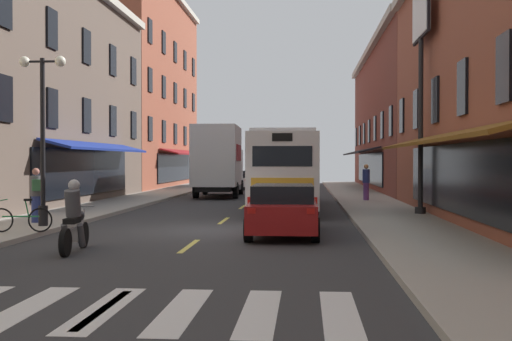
{
  "coord_description": "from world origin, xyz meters",
  "views": [
    {
      "loc": [
        2.82,
        -18.58,
        2.08
      ],
      "look_at": [
        0.95,
        5.17,
        1.71
      ],
      "focal_mm": 44.02,
      "sensor_mm": 36.0,
      "label": 1
    }
  ],
  "objects_px": {
    "street_lamp_twin": "(43,132)",
    "pedestrian_near": "(36,194)",
    "pedestrian_mid": "(366,182)",
    "billboard_sign": "(421,40)",
    "transit_bus": "(286,169)",
    "sedan_near": "(283,209)",
    "sedan_mid": "(239,180)",
    "bicycle_near": "(21,219)",
    "motorcycle_rider": "(74,221)",
    "box_truck": "(219,161)"
  },
  "relations": [
    {
      "from": "motorcycle_rider",
      "to": "pedestrian_near",
      "type": "xyz_separation_m",
      "value": [
        -3.22,
        5.24,
        0.34
      ]
    },
    {
      "from": "transit_bus",
      "to": "box_truck",
      "type": "relative_size",
      "value": 1.68
    },
    {
      "from": "transit_bus",
      "to": "pedestrian_mid",
      "type": "relative_size",
      "value": 6.72
    },
    {
      "from": "street_lamp_twin",
      "to": "pedestrian_mid",
      "type": "bearing_deg",
      "value": 50.48
    },
    {
      "from": "street_lamp_twin",
      "to": "pedestrian_near",
      "type": "bearing_deg",
      "value": 123.95
    },
    {
      "from": "sedan_mid",
      "to": "bicycle_near",
      "type": "relative_size",
      "value": 2.76
    },
    {
      "from": "transit_bus",
      "to": "pedestrian_mid",
      "type": "distance_m",
      "value": 5.49
    },
    {
      "from": "transit_bus",
      "to": "bicycle_near",
      "type": "height_order",
      "value": "transit_bus"
    },
    {
      "from": "sedan_mid",
      "to": "street_lamp_twin",
      "type": "height_order",
      "value": "street_lamp_twin"
    },
    {
      "from": "box_truck",
      "to": "pedestrian_near",
      "type": "distance_m",
      "value": 17.11
    },
    {
      "from": "box_truck",
      "to": "street_lamp_twin",
      "type": "xyz_separation_m",
      "value": [
        -2.84,
        -17.66,
        0.88
      ]
    },
    {
      "from": "billboard_sign",
      "to": "motorcycle_rider",
      "type": "height_order",
      "value": "billboard_sign"
    },
    {
      "from": "sedan_mid",
      "to": "bicycle_near",
      "type": "height_order",
      "value": "sedan_mid"
    },
    {
      "from": "billboard_sign",
      "to": "pedestrian_mid",
      "type": "height_order",
      "value": "billboard_sign"
    },
    {
      "from": "billboard_sign",
      "to": "sedan_near",
      "type": "height_order",
      "value": "billboard_sign"
    },
    {
      "from": "billboard_sign",
      "to": "bicycle_near",
      "type": "height_order",
      "value": "billboard_sign"
    },
    {
      "from": "box_truck",
      "to": "bicycle_near",
      "type": "xyz_separation_m",
      "value": [
        -2.73,
        -19.36,
        -1.57
      ]
    },
    {
      "from": "billboard_sign",
      "to": "street_lamp_twin",
      "type": "relative_size",
      "value": 1.63
    },
    {
      "from": "sedan_near",
      "to": "motorcycle_rider",
      "type": "distance_m",
      "value": 5.91
    },
    {
      "from": "bicycle_near",
      "to": "street_lamp_twin",
      "type": "xyz_separation_m",
      "value": [
        -0.11,
        1.7,
        2.45
      ]
    },
    {
      "from": "transit_bus",
      "to": "sedan_near",
      "type": "relative_size",
      "value": 2.58
    },
    {
      "from": "transit_bus",
      "to": "pedestrian_mid",
      "type": "bearing_deg",
      "value": 45.02
    },
    {
      "from": "pedestrian_near",
      "to": "bicycle_near",
      "type": "bearing_deg",
      "value": -100.89
    },
    {
      "from": "sedan_mid",
      "to": "street_lamp_twin",
      "type": "xyz_separation_m",
      "value": [
        -2.93,
        -28.04,
        2.26
      ]
    },
    {
      "from": "transit_bus",
      "to": "box_truck",
      "type": "bearing_deg",
      "value": 116.11
    },
    {
      "from": "motorcycle_rider",
      "to": "pedestrian_mid",
      "type": "distance_m",
      "value": 19.27
    },
    {
      "from": "bicycle_near",
      "to": "pedestrian_mid",
      "type": "bearing_deg",
      "value": 54.13
    },
    {
      "from": "street_lamp_twin",
      "to": "sedan_mid",
      "type": "bearing_deg",
      "value": 84.04
    },
    {
      "from": "motorcycle_rider",
      "to": "pedestrian_near",
      "type": "height_order",
      "value": "pedestrian_near"
    },
    {
      "from": "sedan_near",
      "to": "sedan_mid",
      "type": "relative_size",
      "value": 0.98
    },
    {
      "from": "box_truck",
      "to": "pedestrian_near",
      "type": "bearing_deg",
      "value": -101.74
    },
    {
      "from": "box_truck",
      "to": "sedan_mid",
      "type": "height_order",
      "value": "box_truck"
    },
    {
      "from": "transit_bus",
      "to": "box_truck",
      "type": "height_order",
      "value": "box_truck"
    },
    {
      "from": "bicycle_near",
      "to": "box_truck",
      "type": "bearing_deg",
      "value": 81.96
    },
    {
      "from": "billboard_sign",
      "to": "sedan_near",
      "type": "bearing_deg",
      "value": -129.32
    },
    {
      "from": "box_truck",
      "to": "billboard_sign",
      "type": "bearing_deg",
      "value": -53.33
    },
    {
      "from": "pedestrian_near",
      "to": "sedan_mid",
      "type": "bearing_deg",
      "value": 55.96
    },
    {
      "from": "transit_bus",
      "to": "box_truck",
      "type": "distance_m",
      "value": 9.37
    },
    {
      "from": "pedestrian_mid",
      "to": "pedestrian_near",
      "type": "bearing_deg",
      "value": -59.7
    },
    {
      "from": "bicycle_near",
      "to": "pedestrian_mid",
      "type": "relative_size",
      "value": 0.96
    },
    {
      "from": "box_truck",
      "to": "transit_bus",
      "type": "bearing_deg",
      "value": -63.89
    },
    {
      "from": "billboard_sign",
      "to": "sedan_near",
      "type": "xyz_separation_m",
      "value": [
        -4.84,
        -5.91,
        -5.78
      ]
    },
    {
      "from": "billboard_sign",
      "to": "motorcycle_rider",
      "type": "xyz_separation_m",
      "value": [
        -9.46,
        -9.6,
        -5.79
      ]
    },
    {
      "from": "billboard_sign",
      "to": "transit_bus",
      "type": "distance_m",
      "value": 8.03
    },
    {
      "from": "pedestrian_mid",
      "to": "street_lamp_twin",
      "type": "relative_size",
      "value": 0.35
    },
    {
      "from": "box_truck",
      "to": "sedan_mid",
      "type": "xyz_separation_m",
      "value": [
        0.09,
        10.38,
        -1.38
      ]
    },
    {
      "from": "pedestrian_near",
      "to": "street_lamp_twin",
      "type": "relative_size",
      "value": 0.34
    },
    {
      "from": "billboard_sign",
      "to": "transit_bus",
      "type": "xyz_separation_m",
      "value": [
        -5.09,
        3.96,
        -4.8
      ]
    },
    {
      "from": "sedan_near",
      "to": "bicycle_near",
      "type": "height_order",
      "value": "sedan_near"
    },
    {
      "from": "sedan_mid",
      "to": "pedestrian_near",
      "type": "height_order",
      "value": "pedestrian_near"
    }
  ]
}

